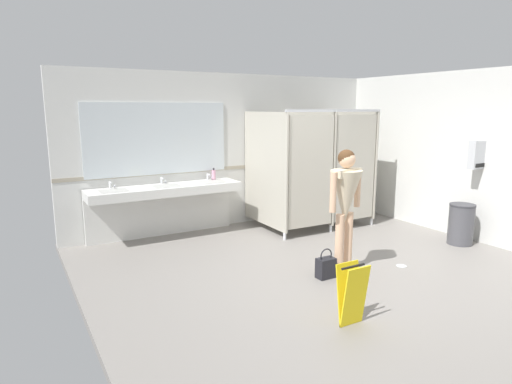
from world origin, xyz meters
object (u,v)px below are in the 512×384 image
at_px(paper_towel_dispenser_upper, 479,155).
at_px(wet_floor_sign, 352,294).
at_px(trash_bin, 461,224).
at_px(person_standing, 345,196).
at_px(handbag, 326,267).
at_px(soap_dispenser, 214,175).

relative_size(paper_towel_dispenser_upper, wet_floor_sign, 0.71).
bearing_deg(trash_bin, person_standing, -179.67).
bearing_deg(handbag, wet_floor_sign, -116.96).
bearing_deg(wet_floor_sign, person_standing, 52.38).
distance_m(person_standing, wet_floor_sign, 1.58).
distance_m(paper_towel_dispenser_upper, handbag, 3.27).
xyz_separation_m(paper_towel_dispenser_upper, wet_floor_sign, (-3.57, -1.14, -1.08)).
height_order(paper_towel_dispenser_upper, handbag, paper_towel_dispenser_upper).
bearing_deg(paper_towel_dispenser_upper, trash_bin, 179.91).
height_order(trash_bin, wet_floor_sign, trash_bin).
xyz_separation_m(soap_dispenser, wet_floor_sign, (-0.29, -3.90, -0.65)).
xyz_separation_m(handbag, soap_dispenser, (-0.26, 2.81, 0.83)).
bearing_deg(soap_dispenser, person_standing, -78.28).
bearing_deg(soap_dispenser, handbag, -84.76).
bearing_deg(person_standing, wet_floor_sign, -127.62).
relative_size(handbag, soap_dispenser, 1.89).
relative_size(paper_towel_dispenser_upper, soap_dispenser, 2.15).
height_order(trash_bin, soap_dispenser, soap_dispenser).
distance_m(paper_towel_dispenser_upper, trash_bin, 1.12).
bearing_deg(soap_dispenser, paper_towel_dispenser_upper, -40.08).
bearing_deg(paper_towel_dispenser_upper, wet_floor_sign, -162.27).
bearing_deg(trash_bin, handbag, -178.83).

